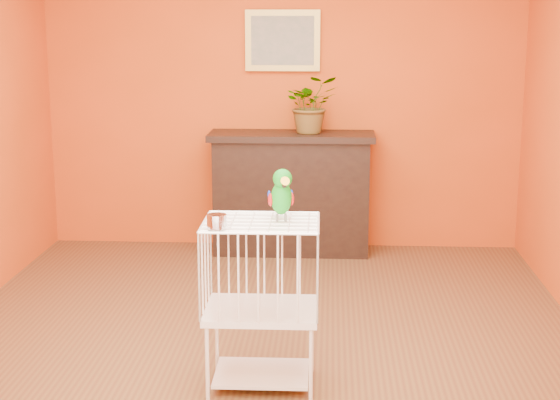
{
  "coord_description": "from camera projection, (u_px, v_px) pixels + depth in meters",
  "views": [
    {
      "loc": [
        0.41,
        -4.97,
        1.97
      ],
      "look_at": [
        0.15,
        -0.69,
        1.04
      ],
      "focal_mm": 55.0,
      "sensor_mm": 36.0,
      "label": 1
    }
  ],
  "objects": [
    {
      "name": "framed_picture",
      "position": [
        283.0,
        41.0,
        7.08
      ],
      "size": [
        0.62,
        0.04,
        0.5
      ],
      "color": "#BA9942",
      "rests_on": "room_shell"
    },
    {
      "name": "parrot",
      "position": [
        281.0,
        194.0,
        4.42
      ],
      "size": [
        0.15,
        0.25,
        0.28
      ],
      "rotation": [
        0.0,
        0.0,
        0.25
      ],
      "color": "#59544C",
      "rests_on": "birdcage"
    },
    {
      "name": "potted_plant",
      "position": [
        311.0,
        110.0,
        7.04
      ],
      "size": [
        0.52,
        0.55,
        0.37
      ],
      "primitive_type": "imported",
      "rotation": [
        0.0,
        0.0,
        0.24
      ],
      "color": "#26722D",
      "rests_on": "console_cabinet"
    },
    {
      "name": "console_cabinet",
      "position": [
        291.0,
        193.0,
        7.14
      ],
      "size": [
        1.36,
        0.49,
        1.01
      ],
      "color": "black",
      "rests_on": "ground"
    },
    {
      "name": "ground",
      "position": [
        262.0,
        340.0,
        5.29
      ],
      "size": [
        4.5,
        4.5,
        0.0
      ],
      "primitive_type": "plane",
      "color": "brown",
      "rests_on": "ground"
    },
    {
      "name": "birdcage",
      "position": [
        261.0,
        302.0,
        4.53
      ],
      "size": [
        0.6,
        0.46,
        0.91
      ],
      "rotation": [
        0.0,
        0.0,
        0.01
      ],
      "color": "white",
      "rests_on": "ground"
    },
    {
      "name": "room_shell",
      "position": [
        261.0,
        82.0,
        4.95
      ],
      "size": [
        4.5,
        4.5,
        4.5
      ],
      "color": "#D64C14",
      "rests_on": "ground"
    },
    {
      "name": "feed_cup",
      "position": [
        217.0,
        221.0,
        4.27
      ],
      "size": [
        0.1,
        0.1,
        0.07
      ],
      "primitive_type": "cylinder",
      "color": "silver",
      "rests_on": "birdcage"
    }
  ]
}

